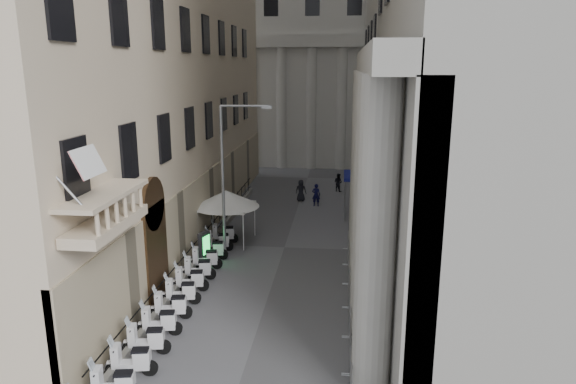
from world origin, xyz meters
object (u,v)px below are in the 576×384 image
info_kiosk (204,248)px  pedestrian_a (316,195)px  security_tent (225,199)px  pedestrian_b (338,182)px  street_lamp (229,169)px

info_kiosk → pedestrian_a: (5.24, 12.24, -0.04)m
security_tent → pedestrian_a: security_tent is taller
pedestrian_b → pedestrian_a: bearing=106.9°
info_kiosk → pedestrian_a: size_ratio=1.04×
street_lamp → info_kiosk: bearing=-143.8°
pedestrian_a → pedestrian_b: bearing=-102.8°
pedestrian_a → street_lamp: bearing=75.8°
street_lamp → pedestrian_b: street_lamp is taller
info_kiosk → pedestrian_a: bearing=83.6°
street_lamp → pedestrian_b: bearing=69.1°
security_tent → info_kiosk: size_ratio=2.19×
security_tent → pedestrian_a: (4.93, 8.48, -1.77)m
security_tent → street_lamp: 3.77m
info_kiosk → pedestrian_b: info_kiosk is taller
pedestrian_b → street_lamp: bearing=105.9°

